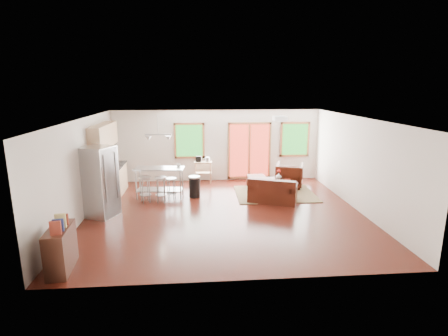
{
  "coord_description": "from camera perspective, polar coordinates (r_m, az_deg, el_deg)",
  "views": [
    {
      "loc": [
        -0.78,
        -9.13,
        3.41
      ],
      "look_at": [
        0.0,
        0.3,
        1.2
      ],
      "focal_mm": 28.0,
      "sensor_mm": 36.0,
      "label": 1
    }
  ],
  "objects": [
    {
      "name": "book",
      "position": [
        11.66,
        9.83,
        -1.3
      ],
      "size": [
        0.21,
        0.07,
        0.28
      ],
      "primitive_type": "imported",
      "rotation": [
        0.0,
        0.0,
        -0.2
      ],
      "color": "maroon",
      "rests_on": "coffee_table"
    },
    {
      "name": "bar_stool_a",
      "position": [
        10.69,
        -12.79,
        -2.46
      ],
      "size": [
        0.49,
        0.49,
        0.8
      ],
      "rotation": [
        0.0,
        0.0,
        0.39
      ],
      "color": "#B7BABC",
      "rests_on": "floor"
    },
    {
      "name": "vase",
      "position": [
        11.79,
        8.92,
        -1.19
      ],
      "size": [
        0.24,
        0.25,
        0.33
      ],
      "rotation": [
        0.0,
        0.0,
        -0.27
      ],
      "color": "silver",
      "rests_on": "coffee_table"
    },
    {
      "name": "pendant_light",
      "position": [
        10.79,
        -10.68,
        4.87
      ],
      "size": [
        0.8,
        0.18,
        0.79
      ],
      "color": "gray",
      "rests_on": "ceiling"
    },
    {
      "name": "armchair",
      "position": [
        12.28,
        10.62,
        -0.98
      ],
      "size": [
        1.12,
        1.09,
        0.92
      ],
      "primitive_type": "imported",
      "rotation": [
        0.0,
        0.0,
        2.81
      ],
      "color": "black",
      "rests_on": "floor"
    },
    {
      "name": "left_wall",
      "position": [
        9.83,
        -22.26,
        -0.24
      ],
      "size": [
        0.02,
        7.0,
        2.6
      ],
      "primitive_type": "cube",
      "color": "beige",
      "rests_on": "ground"
    },
    {
      "name": "island",
      "position": [
        11.07,
        -10.49,
        -1.47
      ],
      "size": [
        1.57,
        0.76,
        0.96
      ],
      "rotation": [
        0.0,
        0.0,
        -0.1
      ],
      "color": "#B7BABC",
      "rests_on": "floor"
    },
    {
      "name": "trash_can",
      "position": [
        11.06,
        -4.82,
        -3.02
      ],
      "size": [
        0.48,
        0.48,
        0.67
      ],
      "rotation": [
        0.0,
        0.0,
        0.42
      ],
      "color": "black",
      "rests_on": "floor"
    },
    {
      "name": "rug",
      "position": [
        11.5,
        8.33,
        -4.17
      ],
      "size": [
        2.55,
        1.98,
        0.03
      ],
      "primitive_type": "cube",
      "rotation": [
        0.0,
        0.0,
        -0.02
      ],
      "color": "#4B6642",
      "rests_on": "floor"
    },
    {
      "name": "back_wall",
      "position": [
        12.83,
        -1.18,
        3.68
      ],
      "size": [
        7.5,
        0.02,
        2.6
      ],
      "primitive_type": "cube",
      "color": "beige",
      "rests_on": "ground"
    },
    {
      "name": "refrigerator",
      "position": [
        9.84,
        -19.66,
        -2.13
      ],
      "size": [
        0.99,
        0.98,
        1.89
      ],
      "rotation": [
        0.0,
        0.0,
        -0.42
      ],
      "color": "#B7BABC",
      "rests_on": "floor"
    },
    {
      "name": "cup",
      "position": [
        11.08,
        -7.44,
        0.56
      ],
      "size": [
        0.15,
        0.13,
        0.13
      ],
      "primitive_type": "imported",
      "rotation": [
        0.0,
        0.0,
        -0.21
      ],
      "color": "silver",
      "rests_on": "island"
    },
    {
      "name": "cabinets",
      "position": [
        11.43,
        -18.3,
        -0.07
      ],
      "size": [
        0.64,
        2.24,
        2.3
      ],
      "color": "tan",
      "rests_on": "floor"
    },
    {
      "name": "kitchen_cart",
      "position": [
        12.66,
        -3.51,
        0.59
      ],
      "size": [
        0.67,
        0.47,
        0.97
      ],
      "rotation": [
        0.0,
        0.0,
        -0.11
      ],
      "color": "tan",
      "rests_on": "floor"
    },
    {
      "name": "window_right",
      "position": [
        13.25,
        11.49,
        4.6
      ],
      "size": [
        1.1,
        0.05,
        1.3
      ],
      "color": "#19521A",
      "rests_on": "back_wall"
    },
    {
      "name": "bookshelf",
      "position": [
        7.41,
        -25.12,
        -11.78
      ],
      "size": [
        0.45,
        0.98,
        1.12
      ],
      "rotation": [
        0.0,
        0.0,
        0.08
      ],
      "color": "#331910",
      "rests_on": "floor"
    },
    {
      "name": "bar_stool_b",
      "position": [
        10.61,
        -10.28,
        -2.52
      ],
      "size": [
        0.38,
        0.38,
        0.78
      ],
      "rotation": [
        0.0,
        0.0,
        -0.03
      ],
      "color": "#B7BABC",
      "rests_on": "floor"
    },
    {
      "name": "window_left",
      "position": [
        12.73,
        -5.68,
        4.46
      ],
      "size": [
        1.1,
        0.05,
        1.3
      ],
      "color": "#19521A",
      "rests_on": "back_wall"
    },
    {
      "name": "right_wall",
      "position": [
        10.41,
        21.25,
        0.55
      ],
      "size": [
        0.02,
        7.0,
        2.6
      ],
      "primitive_type": "cube",
      "color": "beige",
      "rests_on": "ground"
    },
    {
      "name": "french_doors",
      "position": [
        12.95,
        4.15,
        2.84
      ],
      "size": [
        1.6,
        0.05,
        2.1
      ],
      "color": "#AA2D1F",
      "rests_on": "back_wall"
    },
    {
      "name": "coffee_table",
      "position": [
        11.7,
        7.9,
        -2.1
      ],
      "size": [
        1.1,
        0.74,
        0.42
      ],
      "rotation": [
        0.0,
        0.0,
        0.11
      ],
      "color": "#331910",
      "rests_on": "floor"
    },
    {
      "name": "ceiling",
      "position": [
        9.19,
        0.16,
        8.16
      ],
      "size": [
        7.5,
        7.0,
        0.02
      ],
      "primitive_type": "cube",
      "color": "silver",
      "rests_on": "ground"
    },
    {
      "name": "ottoman",
      "position": [
        12.13,
        5.33,
        -2.24
      ],
      "size": [
        0.64,
        0.64,
        0.41
      ],
      "primitive_type": "cube",
      "rotation": [
        0.0,
        0.0,
        0.05
      ],
      "color": "black",
      "rests_on": "floor"
    },
    {
      "name": "ceiling_flush",
      "position": [
        10.05,
        9.07,
        7.97
      ],
      "size": [
        0.35,
        0.35,
        0.12
      ],
      "primitive_type": "cube",
      "color": "white",
      "rests_on": "ceiling"
    },
    {
      "name": "front_wall",
      "position": [
        6.05,
        3.0,
        -7.27
      ],
      "size": [
        7.5,
        0.02,
        2.6
      ],
      "primitive_type": "cube",
      "color": "beige",
      "rests_on": "ground"
    },
    {
      "name": "bar_stool_c",
      "position": [
        10.79,
        -8.6,
        -2.56
      ],
      "size": [
        0.38,
        0.38,
        0.69
      ],
      "rotation": [
        0.0,
        0.0,
        -0.18
      ],
      "color": "#B7BABC",
      "rests_on": "floor"
    },
    {
      "name": "floor",
      "position": [
        9.78,
        0.15,
        -7.32
      ],
      "size": [
        7.5,
        7.0,
        0.02
      ],
      "primitive_type": "cube",
      "color": "#330F0A",
      "rests_on": "ground"
    },
    {
      "name": "loveseat",
      "position": [
        10.66,
        7.93,
        -3.95
      ],
      "size": [
        1.61,
        1.25,
        0.75
      ],
      "rotation": [
        0.0,
        0.0,
        -0.36
      ],
      "color": "black",
      "rests_on": "floor"
    }
  ]
}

